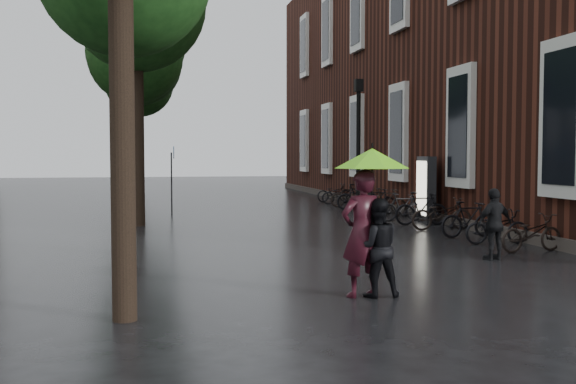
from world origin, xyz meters
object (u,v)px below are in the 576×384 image
object	(u,v)px
parked_bicycles	(397,205)
person_black	(377,248)
person_burgundy	(362,233)
pedestrian_walking	(495,224)
ad_lightbox	(426,189)
lamp_post	(358,139)

from	to	relation	value
parked_bicycles	person_black	bearing A→B (deg)	-112.61
person_burgundy	pedestrian_walking	size ratio (longest dim) A/B	1.31
person_burgundy	ad_lightbox	bearing A→B (deg)	-133.50
person_black	ad_lightbox	xyz separation A→B (m)	(5.41, 10.59, 0.31)
parked_bicycles	ad_lightbox	world-z (taller)	ad_lightbox
person_burgundy	parked_bicycles	xyz separation A→B (m)	(5.12, 11.70, -0.51)
parked_bicycles	lamp_post	world-z (taller)	lamp_post
parked_bicycles	ad_lightbox	size ratio (longest dim) A/B	8.11
parked_bicycles	ad_lightbox	distance (m)	1.41
pedestrian_walking	parked_bicycles	world-z (taller)	pedestrian_walking
lamp_post	person_black	bearing A→B (deg)	-106.17
parked_bicycles	lamp_post	size ratio (longest dim) A/B	3.96
parked_bicycles	lamp_post	bearing A→B (deg)	-129.42
person_burgundy	lamp_post	xyz separation A→B (m)	(2.82, 8.90, 1.66)
person_black	pedestrian_walking	distance (m)	4.65
person_burgundy	lamp_post	distance (m)	9.49
pedestrian_walking	parked_bicycles	bearing A→B (deg)	-111.10
ad_lightbox	pedestrian_walking	bearing A→B (deg)	-94.12
lamp_post	person_burgundy	bearing A→B (deg)	-107.57
person_black	pedestrian_walking	bearing A→B (deg)	-136.09
pedestrian_walking	ad_lightbox	xyz separation A→B (m)	(1.80, 7.64, 0.32)
ad_lightbox	person_black	bearing A→B (deg)	-107.91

